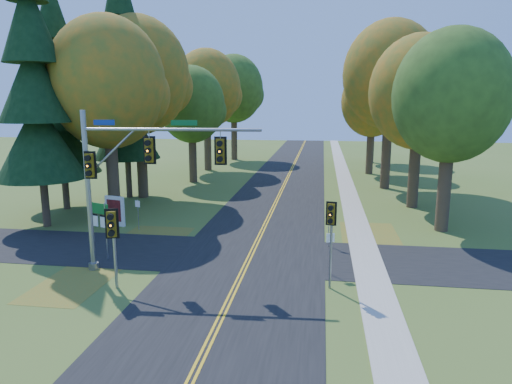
# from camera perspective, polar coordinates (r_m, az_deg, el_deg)

# --- Properties ---
(ground) EXTENTS (160.00, 160.00, 0.00)m
(ground) POSITION_cam_1_polar(r_m,az_deg,el_deg) (23.17, -1.47, -9.56)
(ground) COLOR #435E21
(ground) RESTS_ON ground
(road_main) EXTENTS (8.00, 160.00, 0.02)m
(road_main) POSITION_cam_1_polar(r_m,az_deg,el_deg) (23.16, -1.47, -9.53)
(road_main) COLOR black
(road_main) RESTS_ON ground
(road_cross) EXTENTS (60.00, 6.00, 0.02)m
(road_cross) POSITION_cam_1_polar(r_m,az_deg,el_deg) (25.02, -0.69, -7.94)
(road_cross) COLOR black
(road_cross) RESTS_ON ground
(centerline_left) EXTENTS (0.10, 160.00, 0.01)m
(centerline_left) POSITION_cam_1_polar(r_m,az_deg,el_deg) (23.17, -1.71, -9.48)
(centerline_left) COLOR gold
(centerline_left) RESTS_ON road_main
(centerline_right) EXTENTS (0.10, 160.00, 0.01)m
(centerline_right) POSITION_cam_1_polar(r_m,az_deg,el_deg) (23.14, -1.22, -9.51)
(centerline_right) COLOR gold
(centerline_right) RESTS_ON road_main
(sidewalk_east) EXTENTS (1.60, 160.00, 0.06)m
(sidewalk_east) POSITION_cam_1_polar(r_m,az_deg,el_deg) (23.00, 14.19, -9.99)
(sidewalk_east) COLOR #9E998E
(sidewalk_east) RESTS_ON ground
(leaf_patch_w_near) EXTENTS (4.00, 6.00, 0.00)m
(leaf_patch_w_near) POSITION_cam_1_polar(r_m,az_deg,el_deg) (28.52, -13.12, -5.83)
(leaf_patch_w_near) COLOR brown
(leaf_patch_w_near) RESTS_ON ground
(leaf_patch_e) EXTENTS (3.50, 8.00, 0.00)m
(leaf_patch_e) POSITION_cam_1_polar(r_m,az_deg,el_deg) (28.72, 14.19, -5.77)
(leaf_patch_e) COLOR brown
(leaf_patch_e) RESTS_ON ground
(leaf_patch_w_far) EXTENTS (3.00, 5.00, 0.00)m
(leaf_patch_w_far) POSITION_cam_1_polar(r_m,az_deg,el_deg) (23.00, -21.91, -10.53)
(leaf_patch_w_far) COLOR brown
(leaf_patch_w_far) RESTS_ON ground
(tree_w_a) EXTENTS (8.00, 8.00, 14.15)m
(tree_w_a) POSITION_cam_1_polar(r_m,az_deg,el_deg) (34.15, -17.92, 12.78)
(tree_w_a) COLOR #38281C
(tree_w_a) RESTS_ON ground
(tree_e_a) EXTENTS (7.20, 7.20, 12.73)m
(tree_e_a) POSITION_cam_1_polar(r_m,az_deg,el_deg) (31.15, 23.34, 10.88)
(tree_e_a) COLOR #38281C
(tree_e_a) RESTS_ON ground
(tree_w_b) EXTENTS (8.60, 8.60, 15.38)m
(tree_w_b) POSITION_cam_1_polar(r_m,az_deg,el_deg) (40.74, -14.41, 13.85)
(tree_w_b) COLOR #38281C
(tree_w_b) RESTS_ON ground
(tree_e_b) EXTENTS (7.60, 7.60, 13.33)m
(tree_e_b) POSITION_cam_1_polar(r_m,az_deg,el_deg) (37.66, 19.82, 11.56)
(tree_e_b) COLOR #38281C
(tree_e_b) RESTS_ON ground
(tree_w_c) EXTENTS (6.80, 6.80, 11.91)m
(tree_w_c) POSITION_cam_1_polar(r_m,az_deg,el_deg) (47.70, -7.98, 10.72)
(tree_w_c) COLOR #38281C
(tree_w_c) RESTS_ON ground
(tree_e_c) EXTENTS (8.80, 8.80, 15.79)m
(tree_e_c) POSITION_cam_1_polar(r_m,az_deg,el_deg) (45.54, 16.55, 13.79)
(tree_e_c) COLOR #38281C
(tree_e_c) RESTS_ON ground
(tree_w_d) EXTENTS (8.20, 8.20, 14.56)m
(tree_w_d) POSITION_cam_1_polar(r_m,az_deg,el_deg) (56.29, -6.10, 12.67)
(tree_w_d) COLOR #38281C
(tree_w_d) RESTS_ON ground
(tree_e_d) EXTENTS (7.00, 7.00, 12.32)m
(tree_e_d) POSITION_cam_1_polar(r_m,az_deg,el_deg) (54.52, 14.39, 10.82)
(tree_e_d) COLOR #38281C
(tree_e_d) RESTS_ON ground
(tree_w_e) EXTENTS (8.40, 8.40, 14.97)m
(tree_w_e) POSITION_cam_1_polar(r_m,az_deg,el_deg) (66.68, -2.72, 12.72)
(tree_w_e) COLOR #38281C
(tree_w_e) RESTS_ON ground
(tree_e_e) EXTENTS (7.80, 7.80, 13.74)m
(tree_e_e) POSITION_cam_1_polar(r_m,az_deg,el_deg) (65.30, 14.52, 11.64)
(tree_e_e) COLOR #38281C
(tree_e_e) RESTS_ON ground
(pine_a) EXTENTS (5.60, 5.60, 19.48)m
(pine_a) POSITION_cam_1_polar(r_m,az_deg,el_deg) (32.87, -25.93, 11.77)
(pine_a) COLOR #38281C
(pine_a) RESTS_ON ground
(pine_b) EXTENTS (5.60, 5.60, 17.31)m
(pine_b) POSITION_cam_1_polar(r_m,az_deg,el_deg) (37.88, -23.45, 10.19)
(pine_b) COLOR #38281C
(pine_b) RESTS_ON ground
(pine_c) EXTENTS (5.60, 5.60, 20.56)m
(pine_c) POSITION_cam_1_polar(r_m,az_deg,el_deg) (40.95, -16.22, 12.80)
(pine_c) COLOR #38281C
(pine_c) RESTS_ON ground
(traffic_mast) EXTENTS (8.65, 1.03, 7.85)m
(traffic_mast) POSITION_cam_1_polar(r_m,az_deg,el_deg) (22.41, -15.53, 2.68)
(traffic_mast) COLOR gray
(traffic_mast) RESTS_ON ground
(east_signal_pole) EXTENTS (0.46, 0.54, 4.02)m
(east_signal_pole) POSITION_cam_1_polar(r_m,az_deg,el_deg) (20.00, 9.36, -3.89)
(east_signal_pole) COLOR gray
(east_signal_pole) RESTS_ON ground
(ped_signal_pole) EXTENTS (0.57, 0.68, 3.71)m
(ped_signal_pole) POSITION_cam_1_polar(r_m,az_deg,el_deg) (20.77, -17.51, -4.54)
(ped_signal_pole) COLOR #919599
(ped_signal_pole) RESTS_ON ground
(route_sign_cluster) EXTENTS (1.35, 0.56, 3.08)m
(route_sign_cluster) POSITION_cam_1_polar(r_m,az_deg,el_deg) (25.47, -19.06, -3.15)
(route_sign_cluster) COLOR gray
(route_sign_cluster) RESTS_ON ground
(info_kiosk) EXTENTS (1.46, 0.56, 2.02)m
(info_kiosk) POSITION_cam_1_polar(r_m,az_deg,el_deg) (32.14, -17.21, -2.29)
(info_kiosk) COLOR silver
(info_kiosk) RESTS_ON ground
(reg_sign_e_north) EXTENTS (0.37, 0.18, 2.08)m
(reg_sign_e_north) POSITION_cam_1_polar(r_m,az_deg,el_deg) (26.48, 9.10, -3.81)
(reg_sign_e_north) COLOR gray
(reg_sign_e_north) RESTS_ON ground
(reg_sign_e_south) EXTENTS (0.39, 0.18, 2.14)m
(reg_sign_e_south) POSITION_cam_1_polar(r_m,az_deg,el_deg) (22.23, 9.25, -6.61)
(reg_sign_e_south) COLOR gray
(reg_sign_e_south) RESTS_ON ground
(reg_sign_w) EXTENTS (0.37, 0.16, 2.04)m
(reg_sign_w) POSITION_cam_1_polar(r_m,az_deg,el_deg) (30.47, -14.55, -2.11)
(reg_sign_w) COLOR gray
(reg_sign_w) RESTS_ON ground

